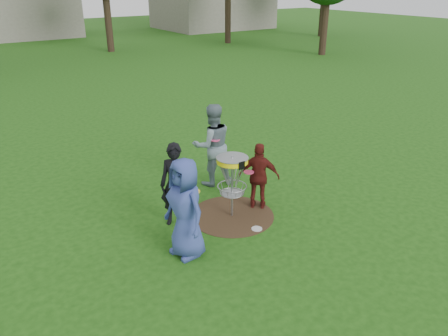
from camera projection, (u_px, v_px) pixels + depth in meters
ground at (232, 215)px, 9.33m from camera, size 100.00×100.00×0.00m
dirt_patch at (232, 215)px, 9.33m from camera, size 1.80×1.80×0.01m
player_blue at (185, 208)px, 7.68m from camera, size 0.73×1.00×1.88m
player_black at (176, 185)px, 8.68m from camera, size 0.76×0.74×1.75m
player_grey at (212, 145)px, 10.39m from camera, size 1.12×0.96×2.01m
player_maroon at (259, 176)px, 9.37m from camera, size 0.88×0.87×1.49m
disc_on_grass at (257, 229)px, 8.81m from camera, size 0.22×0.22×0.02m
disc_golf_basket at (232, 172)px, 8.92m from camera, size 0.66×0.67×1.38m
held_discs at (213, 168)px, 8.93m from camera, size 1.89×2.09×0.33m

